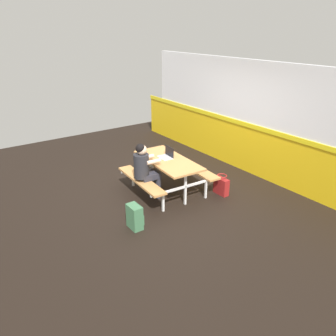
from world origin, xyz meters
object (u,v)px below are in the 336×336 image
Objects in this scene: laptop_silver at (167,155)px; picnic_table_main at (168,167)px; tote_bag_bright at (221,186)px; backpack_dark at (135,217)px; student_nearer at (145,167)px.

picnic_table_main is at bearing -21.76° from laptop_silver.
tote_bag_bright is (0.73, 0.85, -0.38)m from picnic_table_main.
tote_bag_bright is (-0.06, 2.12, -0.02)m from backpack_dark.
picnic_table_main is 3.85× the size of backpack_dark.
laptop_silver is at bearing -136.23° from tote_bag_bright.
student_nearer reaches higher than backpack_dark.
student_nearer is 2.74× the size of backpack_dark.
laptop_silver is 1.31m from tote_bag_bright.
backpack_dark is (0.79, -0.71, -0.49)m from student_nearer.
laptop_silver is 0.76× the size of backpack_dark.
student_nearer is 1.67m from tote_bag_bright.
tote_bag_bright is at bearing 91.75° from backpack_dark.
student_nearer is 1.17m from backpack_dark.
laptop_silver is at bearing 100.59° from student_nearer.
picnic_table_main reaches higher than backpack_dark.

